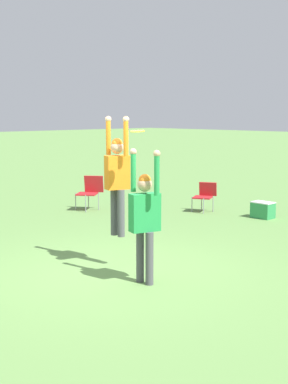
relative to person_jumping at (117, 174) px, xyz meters
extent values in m
plane|color=#608C47|center=(0.24, -0.26, -1.57)|extent=(120.00, 120.00, 0.00)
cylinder|color=#4C4C51|center=(-0.09, 0.00, -0.65)|extent=(0.12, 0.12, 0.79)
cylinder|color=#4C4C51|center=(0.09, 0.00, -0.65)|extent=(0.12, 0.12, 0.79)
cube|color=orange|center=(0.00, 0.00, 0.02)|extent=(0.31, 0.43, 0.56)
sphere|color=tan|center=(0.00, 0.00, 0.44)|extent=(0.21, 0.21, 0.21)
sphere|color=orange|center=(0.00, 0.00, 0.50)|extent=(0.18, 0.18, 0.18)
cylinder|color=orange|center=(-0.22, 0.00, 0.60)|extent=(0.08, 0.08, 0.59)
sphere|color=tan|center=(-0.22, 0.00, 0.90)|extent=(0.10, 0.10, 0.10)
cylinder|color=orange|center=(0.22, 0.00, 0.60)|extent=(0.08, 0.08, 0.59)
sphere|color=tan|center=(0.22, 0.00, 0.90)|extent=(0.10, 0.10, 0.10)
cylinder|color=#4C4C51|center=(0.89, -0.33, -1.16)|extent=(0.12, 0.12, 0.81)
cylinder|color=#4C4C51|center=(1.10, -0.33, -1.16)|extent=(0.12, 0.12, 0.81)
cube|color=green|center=(0.99, -0.33, -0.47)|extent=(0.33, 0.49, 0.57)
sphere|color=tan|center=(0.99, -0.33, -0.05)|extent=(0.22, 0.22, 0.22)
sphere|color=orange|center=(0.99, -0.33, 0.01)|extent=(0.19, 0.19, 0.19)
cylinder|color=green|center=(0.74, -0.33, 0.12)|extent=(0.08, 0.08, 0.61)
sphere|color=tan|center=(0.74, -0.33, 0.42)|extent=(0.10, 0.10, 0.10)
cylinder|color=green|center=(1.24, -0.33, 0.12)|extent=(0.08, 0.08, 0.61)
sphere|color=tan|center=(1.24, -0.33, 0.42)|extent=(0.10, 0.10, 0.10)
cylinder|color=yellow|center=(0.63, -0.14, 0.72)|extent=(0.22, 0.23, 0.03)
cylinder|color=gray|center=(-4.70, 2.63, -1.34)|extent=(0.02, 0.02, 0.46)
cylinder|color=gray|center=(-4.26, 2.63, -1.34)|extent=(0.02, 0.02, 0.46)
cylinder|color=gray|center=(-4.70, 3.06, -1.34)|extent=(0.02, 0.02, 0.46)
cylinder|color=gray|center=(-4.26, 3.06, -1.34)|extent=(0.02, 0.02, 0.46)
cube|color=#B21E23|center=(-4.48, 2.85, -1.13)|extent=(0.71, 0.71, 0.04)
cube|color=#B21E23|center=(-4.48, 3.08, -0.88)|extent=(0.47, 0.40, 0.45)
cylinder|color=gray|center=(-2.39, 4.67, -1.36)|extent=(0.02, 0.02, 0.40)
cylinder|color=gray|center=(-2.00, 4.67, -1.36)|extent=(0.02, 0.02, 0.40)
cylinder|color=gray|center=(-2.39, 5.06, -1.36)|extent=(0.02, 0.02, 0.40)
cylinder|color=gray|center=(-2.00, 5.06, -1.36)|extent=(0.02, 0.02, 0.40)
cube|color=#B21E23|center=(-2.19, 4.86, -1.18)|extent=(0.62, 0.62, 0.04)
cube|color=#B21E23|center=(-2.19, 5.08, -0.98)|extent=(0.45, 0.30, 0.36)
cube|color=#2D8C4C|center=(-0.64, 5.30, -1.38)|extent=(0.51, 0.37, 0.38)
cube|color=silver|center=(-0.64, 5.30, -1.18)|extent=(0.52, 0.37, 0.02)
camera|label=1|loc=(6.62, -5.79, 1.00)|focal=50.00mm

